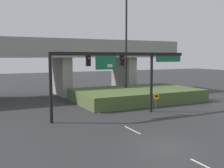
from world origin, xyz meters
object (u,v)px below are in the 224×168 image
object	(u,v)px
signal_gantry	(117,65)
speed_limit_sign	(156,100)
highway_light_pole_near	(126,31)
parked_sedan_near_right	(153,96)

from	to	relation	value
signal_gantry	speed_limit_sign	distance (m)	5.21
speed_limit_sign	signal_gantry	bearing A→B (deg)	161.73
highway_light_pole_near	signal_gantry	bearing A→B (deg)	-123.90
speed_limit_sign	highway_light_pole_near	xyz separation A→B (m)	(1.90, 9.53, 7.56)
signal_gantry	highway_light_pole_near	distance (m)	10.82
signal_gantry	speed_limit_sign	bearing A→B (deg)	-18.27
highway_light_pole_near	parked_sedan_near_right	size ratio (longest dim) A/B	3.96
signal_gantry	speed_limit_sign	world-z (taller)	signal_gantry
highway_light_pole_near	speed_limit_sign	bearing A→B (deg)	-101.26
parked_sedan_near_right	speed_limit_sign	bearing A→B (deg)	-121.02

